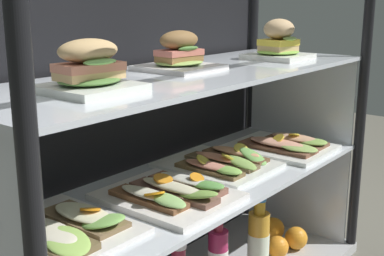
{
  "coord_description": "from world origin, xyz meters",
  "views": [
    {
      "loc": [
        -1.06,
        -0.85,
        0.9
      ],
      "look_at": [
        0.0,
        0.0,
        0.56
      ],
      "focal_mm": 48.45,
      "sensor_mm": 36.0,
      "label": 1
    }
  ],
  "objects_px": {
    "plated_roll_sandwich_near_right_corner": "(279,44)",
    "open_sandwich_tray_near_left_corner": "(285,145)",
    "plated_roll_sandwich_right_of_center": "(178,56)",
    "plated_roll_sandwich_far_left": "(89,72)",
    "orange_fruit_rolled_forward": "(278,247)",
    "orange_fruit_beside_bottles": "(273,229)",
    "open_sandwich_tray_mid_left": "(63,228)",
    "open_sandwich_tray_left_of_center": "(171,193)",
    "orange_fruit_near_left_post": "(296,238)",
    "open_sandwich_tray_far_right": "(223,163)",
    "juice_bottle_front_middle": "(259,240)"
  },
  "relations": [
    {
      "from": "open_sandwich_tray_mid_left",
      "to": "open_sandwich_tray_left_of_center",
      "type": "xyz_separation_m",
      "value": [
        0.3,
        -0.05,
        0.0
      ]
    },
    {
      "from": "open_sandwich_tray_far_right",
      "to": "orange_fruit_rolled_forward",
      "type": "height_order",
      "value": "open_sandwich_tray_far_right"
    },
    {
      "from": "plated_roll_sandwich_right_of_center",
      "to": "orange_fruit_beside_bottles",
      "type": "xyz_separation_m",
      "value": [
        0.51,
        -0.03,
        -0.68
      ]
    },
    {
      "from": "open_sandwich_tray_mid_left",
      "to": "juice_bottle_front_middle",
      "type": "height_order",
      "value": "open_sandwich_tray_mid_left"
    },
    {
      "from": "plated_roll_sandwich_far_left",
      "to": "plated_roll_sandwich_right_of_center",
      "type": "distance_m",
      "value": 0.38
    },
    {
      "from": "open_sandwich_tray_mid_left",
      "to": "orange_fruit_near_left_post",
      "type": "bearing_deg",
      "value": -5.4
    },
    {
      "from": "plated_roll_sandwich_right_of_center",
      "to": "juice_bottle_front_middle",
      "type": "xyz_separation_m",
      "value": [
        0.29,
        -0.09,
        -0.62
      ]
    },
    {
      "from": "orange_fruit_near_left_post",
      "to": "orange_fruit_rolled_forward",
      "type": "xyz_separation_m",
      "value": [
        -0.1,
        0.02,
        -0.0
      ]
    },
    {
      "from": "open_sandwich_tray_near_left_corner",
      "to": "orange_fruit_near_left_post",
      "type": "xyz_separation_m",
      "value": [
        0.05,
        -0.03,
        -0.35
      ]
    },
    {
      "from": "plated_roll_sandwich_right_of_center",
      "to": "juice_bottle_front_middle",
      "type": "height_order",
      "value": "plated_roll_sandwich_right_of_center"
    },
    {
      "from": "open_sandwich_tray_left_of_center",
      "to": "juice_bottle_front_middle",
      "type": "distance_m",
      "value": 0.52
    },
    {
      "from": "plated_roll_sandwich_far_left",
      "to": "orange_fruit_near_left_post",
      "type": "relative_size",
      "value": 2.23
    },
    {
      "from": "plated_roll_sandwich_right_of_center",
      "to": "open_sandwich_tray_left_of_center",
      "type": "height_order",
      "value": "plated_roll_sandwich_right_of_center"
    },
    {
      "from": "open_sandwich_tray_left_of_center",
      "to": "orange_fruit_near_left_post",
      "type": "bearing_deg",
      "value": -3.68
    },
    {
      "from": "open_sandwich_tray_near_left_corner",
      "to": "orange_fruit_beside_bottles",
      "type": "height_order",
      "value": "open_sandwich_tray_near_left_corner"
    },
    {
      "from": "orange_fruit_rolled_forward",
      "to": "orange_fruit_beside_bottles",
      "type": "bearing_deg",
      "value": 36.17
    },
    {
      "from": "juice_bottle_front_middle",
      "to": "orange_fruit_beside_bottles",
      "type": "xyz_separation_m",
      "value": [
        0.21,
        0.07,
        -0.06
      ]
    },
    {
      "from": "plated_roll_sandwich_right_of_center",
      "to": "open_sandwich_tray_near_left_corner",
      "type": "height_order",
      "value": "plated_roll_sandwich_right_of_center"
    },
    {
      "from": "orange_fruit_near_left_post",
      "to": "plated_roll_sandwich_far_left",
      "type": "bearing_deg",
      "value": 176.53
    },
    {
      "from": "plated_roll_sandwich_far_left",
      "to": "orange_fruit_rolled_forward",
      "type": "bearing_deg",
      "value": -2.42
    },
    {
      "from": "orange_fruit_near_left_post",
      "to": "plated_roll_sandwich_right_of_center",
      "type": "bearing_deg",
      "value": 165.37
    },
    {
      "from": "juice_bottle_front_middle",
      "to": "open_sandwich_tray_left_of_center",
      "type": "bearing_deg",
      "value": 179.28
    },
    {
      "from": "plated_roll_sandwich_near_right_corner",
      "to": "open_sandwich_tray_near_left_corner",
      "type": "height_order",
      "value": "plated_roll_sandwich_near_right_corner"
    },
    {
      "from": "open_sandwich_tray_near_left_corner",
      "to": "orange_fruit_beside_bottles",
      "type": "distance_m",
      "value": 0.36
    },
    {
      "from": "plated_roll_sandwich_near_right_corner",
      "to": "orange_fruit_beside_bottles",
      "type": "bearing_deg",
      "value": 25.55
    },
    {
      "from": "plated_roll_sandwich_far_left",
      "to": "plated_roll_sandwich_right_of_center",
      "type": "height_order",
      "value": "plated_roll_sandwich_far_left"
    },
    {
      "from": "plated_roll_sandwich_near_right_corner",
      "to": "orange_fruit_near_left_post",
      "type": "xyz_separation_m",
      "value": [
        0.09,
        -0.05,
        -0.69
      ]
    },
    {
      "from": "plated_roll_sandwich_near_right_corner",
      "to": "open_sandwich_tray_left_of_center",
      "type": "xyz_separation_m",
      "value": [
        -0.54,
        -0.01,
        -0.34
      ]
    },
    {
      "from": "juice_bottle_front_middle",
      "to": "plated_roll_sandwich_right_of_center",
      "type": "bearing_deg",
      "value": 162.21
    },
    {
      "from": "plated_roll_sandwich_far_left",
      "to": "open_sandwich_tray_mid_left",
      "type": "distance_m",
      "value": 0.34
    },
    {
      "from": "open_sandwich_tray_mid_left",
      "to": "orange_fruit_near_left_post",
      "type": "distance_m",
      "value": 0.99
    },
    {
      "from": "open_sandwich_tray_left_of_center",
      "to": "juice_bottle_front_middle",
      "type": "xyz_separation_m",
      "value": [
        0.43,
        -0.01,
        -0.29
      ]
    },
    {
      "from": "juice_bottle_front_middle",
      "to": "open_sandwich_tray_near_left_corner",
      "type": "bearing_deg",
      "value": -1.29
    },
    {
      "from": "open_sandwich_tray_near_left_corner",
      "to": "juice_bottle_front_middle",
      "type": "distance_m",
      "value": 0.32
    },
    {
      "from": "open_sandwich_tray_near_left_corner",
      "to": "juice_bottle_front_middle",
      "type": "height_order",
      "value": "open_sandwich_tray_near_left_corner"
    },
    {
      "from": "plated_roll_sandwich_near_right_corner",
      "to": "orange_fruit_rolled_forward",
      "type": "distance_m",
      "value": 0.69
    },
    {
      "from": "juice_bottle_front_middle",
      "to": "open_sandwich_tray_far_right",
      "type": "bearing_deg",
      "value": 158.13
    },
    {
      "from": "open_sandwich_tray_far_right",
      "to": "orange_fruit_beside_bottles",
      "type": "height_order",
      "value": "open_sandwich_tray_far_right"
    },
    {
      "from": "plated_roll_sandwich_far_left",
      "to": "plated_roll_sandwich_right_of_center",
      "type": "xyz_separation_m",
      "value": [
        0.37,
        0.08,
        -0.0
      ]
    },
    {
      "from": "plated_roll_sandwich_right_of_center",
      "to": "orange_fruit_rolled_forward",
      "type": "relative_size",
      "value": 2.53
    },
    {
      "from": "open_sandwich_tray_left_of_center",
      "to": "orange_fruit_rolled_forward",
      "type": "bearing_deg",
      "value": -2.21
    },
    {
      "from": "plated_roll_sandwich_far_left",
      "to": "open_sandwich_tray_near_left_corner",
      "type": "xyz_separation_m",
      "value": [
        0.81,
        -0.02,
        -0.33
      ]
    },
    {
      "from": "plated_roll_sandwich_far_left",
      "to": "open_sandwich_tray_mid_left",
      "type": "height_order",
      "value": "plated_roll_sandwich_far_left"
    },
    {
      "from": "orange_fruit_rolled_forward",
      "to": "orange_fruit_near_left_post",
      "type": "bearing_deg",
      "value": -11.6
    },
    {
      "from": "open_sandwich_tray_far_right",
      "to": "open_sandwich_tray_near_left_corner",
      "type": "distance_m",
      "value": 0.29
    },
    {
      "from": "plated_roll_sandwich_far_left",
      "to": "plated_roll_sandwich_near_right_corner",
      "type": "relative_size",
      "value": 1.0
    },
    {
      "from": "juice_bottle_front_middle",
      "to": "orange_fruit_near_left_post",
      "type": "xyz_separation_m",
      "value": [
        0.2,
        -0.04,
        -0.06
      ]
    },
    {
      "from": "open_sandwich_tray_far_right",
      "to": "orange_fruit_rolled_forward",
      "type": "relative_size",
      "value": 4.23
    },
    {
      "from": "plated_roll_sandwich_near_right_corner",
      "to": "open_sandwich_tray_mid_left",
      "type": "xyz_separation_m",
      "value": [
        -0.84,
        0.04,
        -0.34
      ]
    },
    {
      "from": "orange_fruit_near_left_post",
      "to": "orange_fruit_rolled_forward",
      "type": "distance_m",
      "value": 0.1
    }
  ]
}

